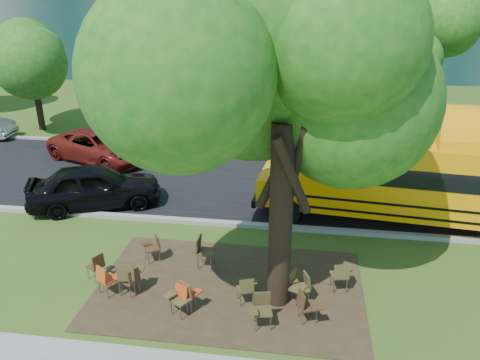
% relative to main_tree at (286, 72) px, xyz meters
% --- Properties ---
extents(ground, '(160.00, 160.00, 0.00)m').
position_rel_main_tree_xyz_m(ground, '(-2.31, 0.87, -5.76)').
color(ground, '#37581B').
rests_on(ground, ground).
extents(dirt_patch, '(7.00, 4.50, 0.03)m').
position_rel_main_tree_xyz_m(dirt_patch, '(-1.31, 0.37, -5.74)').
color(dirt_patch, '#382819').
rests_on(dirt_patch, ground).
extents(asphalt_road, '(80.00, 8.00, 0.04)m').
position_rel_main_tree_xyz_m(asphalt_road, '(-2.31, 7.87, -5.74)').
color(asphalt_road, black).
rests_on(asphalt_road, ground).
extents(kerb_near, '(80.00, 0.25, 0.14)m').
position_rel_main_tree_xyz_m(kerb_near, '(-2.31, 3.87, -5.69)').
color(kerb_near, gray).
rests_on(kerb_near, ground).
extents(kerb_far, '(80.00, 0.25, 0.14)m').
position_rel_main_tree_xyz_m(kerb_far, '(-2.31, 11.97, -5.69)').
color(kerb_far, gray).
rests_on(kerb_far, ground).
extents(bg_tree_0, '(5.20, 5.20, 7.18)m').
position_rel_main_tree_xyz_m(bg_tree_0, '(-14.31, 13.87, -1.19)').
color(bg_tree_0, black).
rests_on(bg_tree_0, ground).
extents(bg_tree_2, '(4.80, 4.80, 6.62)m').
position_rel_main_tree_xyz_m(bg_tree_2, '(-7.31, 16.87, -1.55)').
color(bg_tree_2, black).
rests_on(bg_tree_2, ground).
extents(bg_tree_3, '(5.60, 5.60, 7.84)m').
position_rel_main_tree_xyz_m(bg_tree_3, '(5.69, 14.87, -0.73)').
color(bg_tree_3, black).
rests_on(bg_tree_3, ground).
extents(main_tree, '(7.20, 7.20, 9.37)m').
position_rel_main_tree_xyz_m(main_tree, '(0.00, 0.00, 0.00)').
color(main_tree, black).
rests_on(main_tree, ground).
extents(school_bus, '(12.24, 3.81, 2.95)m').
position_rel_main_tree_xyz_m(school_bus, '(5.54, 4.88, -4.06)').
color(school_bus, '#FF9A08').
rests_on(school_bus, ground).
extents(chair_0, '(0.65, 0.65, 0.96)m').
position_rel_main_tree_xyz_m(chair_0, '(-3.82, -0.26, -5.16)').
color(chair_0, '#463D1E').
rests_on(chair_0, ground).
extents(chair_1, '(0.74, 0.58, 0.87)m').
position_rel_main_tree_xyz_m(chair_1, '(-4.37, -0.38, -5.22)').
color(chair_1, '#CB4515').
rests_on(chair_1, ground).
extents(chair_2, '(0.52, 0.66, 0.80)m').
position_rel_main_tree_xyz_m(chair_2, '(-3.74, -0.26, -5.27)').
color(chair_2, '#4F331C').
rests_on(chair_2, ground).
extents(chair_3, '(0.72, 0.57, 0.85)m').
position_rel_main_tree_xyz_m(chair_3, '(-2.28, -0.84, -5.23)').
color(chair_3, brown).
rests_on(chair_3, ground).
extents(chair_4, '(0.65, 0.51, 0.79)m').
position_rel_main_tree_xyz_m(chair_4, '(-2.21, -0.69, -5.27)').
color(chair_4, '#C24014').
rests_on(chair_4, ground).
extents(chair_5, '(0.59, 0.62, 0.87)m').
position_rel_main_tree_xyz_m(chair_5, '(-0.33, -1.00, -5.22)').
color(chair_5, '#473E1E').
rests_on(chair_5, ground).
extents(chair_6, '(0.64, 0.56, 0.82)m').
position_rel_main_tree_xyz_m(chair_6, '(0.59, 0.06, -5.25)').
color(chair_6, brown).
rests_on(chair_6, ground).
extents(chair_7, '(0.65, 0.58, 0.85)m').
position_rel_main_tree_xyz_m(chair_7, '(0.70, -0.73, -5.23)').
color(chair_7, '#482F19').
rests_on(chair_7, ground).
extents(chair_8, '(0.51, 0.65, 0.79)m').
position_rel_main_tree_xyz_m(chair_8, '(-4.93, 0.28, -5.27)').
color(chair_8, '#492B1A').
rests_on(chair_8, ground).
extents(chair_9, '(0.69, 0.56, 0.84)m').
position_rel_main_tree_xyz_m(chair_9, '(-3.71, 1.40, -5.24)').
color(chair_9, '#4A2C1A').
rests_on(chair_9, ground).
extents(chair_10, '(0.56, 0.63, 0.95)m').
position_rel_main_tree_xyz_m(chair_10, '(-2.20, 1.27, -5.17)').
color(chair_10, '#42391C').
rests_on(chair_10, ground).
extents(chair_11, '(0.54, 0.61, 0.79)m').
position_rel_main_tree_xyz_m(chair_11, '(-0.77, -0.23, -5.27)').
color(chair_11, '#4B4520').
rests_on(chair_11, ground).
extents(chair_12, '(0.58, 0.74, 0.88)m').
position_rel_main_tree_xyz_m(chair_12, '(0.41, 0.00, -5.21)').
color(chair_12, brown).
rests_on(chair_12, ground).
extents(chair_13, '(0.59, 0.61, 0.87)m').
position_rel_main_tree_xyz_m(chair_13, '(1.58, 0.65, -5.22)').
color(chair_13, '#504622').
rests_on(chair_13, ground).
extents(black_car, '(5.01, 3.47, 1.58)m').
position_rel_main_tree_xyz_m(black_car, '(-6.94, 4.69, -4.97)').
color(black_car, black).
rests_on(black_car, ground).
extents(bg_car_red, '(5.58, 4.11, 1.41)m').
position_rel_main_tree_xyz_m(bg_car_red, '(-8.80, 9.37, -5.05)').
color(bg_car_red, '#5E1610').
rests_on(bg_car_red, ground).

